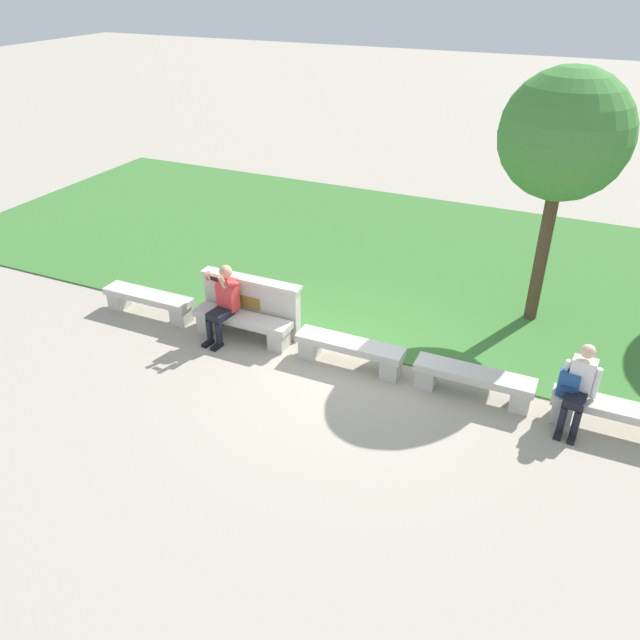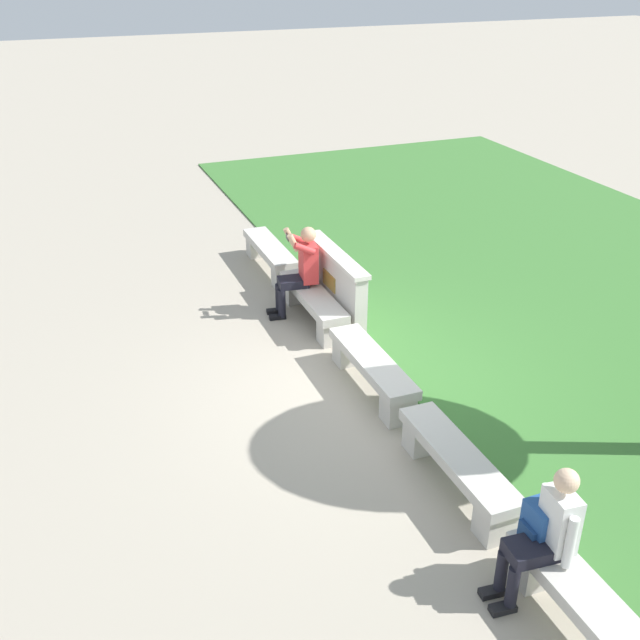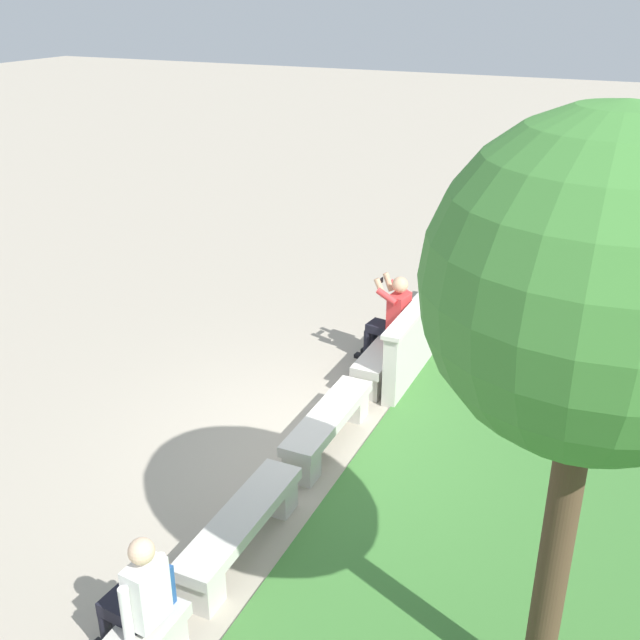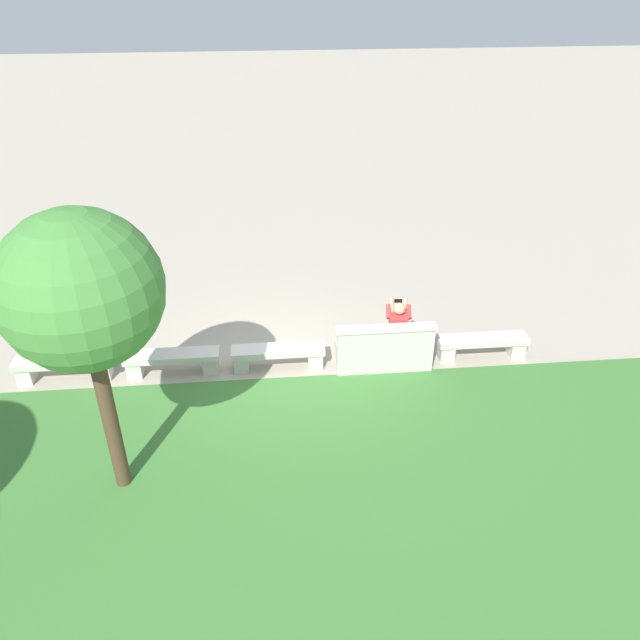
# 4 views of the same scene
# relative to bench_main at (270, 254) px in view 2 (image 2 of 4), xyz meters

# --- Properties ---
(ground_plane) EXTENTS (80.00, 80.00, 0.00)m
(ground_plane) POSITION_rel_bench_main_xyz_m (3.97, 0.00, -0.29)
(ground_plane) COLOR #A89E8C
(bench_main) EXTENTS (1.77, 0.40, 0.45)m
(bench_main) POSITION_rel_bench_main_xyz_m (0.00, 0.00, 0.00)
(bench_main) COLOR beige
(bench_main) RESTS_ON ground
(bench_near) EXTENTS (1.77, 0.40, 0.45)m
(bench_near) POSITION_rel_bench_main_xyz_m (1.99, 0.00, 0.00)
(bench_near) COLOR beige
(bench_near) RESTS_ON ground
(bench_mid) EXTENTS (1.77, 0.40, 0.45)m
(bench_mid) POSITION_rel_bench_main_xyz_m (3.97, 0.00, 0.00)
(bench_mid) COLOR beige
(bench_mid) RESTS_ON ground
(bench_far) EXTENTS (1.77, 0.40, 0.45)m
(bench_far) POSITION_rel_bench_main_xyz_m (5.96, 0.00, 0.00)
(bench_far) COLOR beige
(bench_far) RESTS_ON ground
(bench_end) EXTENTS (1.77, 0.40, 0.45)m
(bench_end) POSITION_rel_bench_main_xyz_m (7.94, 0.00, 0.00)
(bench_end) COLOR beige
(bench_end) RESTS_ON ground
(backrest_wall_with_plaque) EXTENTS (1.86, 0.24, 1.01)m
(backrest_wall_with_plaque) POSITION_rel_bench_main_xyz_m (1.99, 0.34, 0.22)
(backrest_wall_with_plaque) COLOR beige
(backrest_wall_with_plaque) RESTS_ON ground
(person_photographer) EXTENTS (0.50, 0.75, 1.32)m
(person_photographer) POSITION_rel_bench_main_xyz_m (1.69, -0.08, 0.44)
(person_photographer) COLOR black
(person_photographer) RESTS_ON ground
(person_distant) EXTENTS (0.48, 0.69, 1.26)m
(person_distant) POSITION_rel_bench_main_xyz_m (7.37, -0.07, 0.38)
(person_distant) COLOR black
(person_distant) RESTS_ON ground
(backpack) EXTENTS (0.28, 0.24, 0.43)m
(backpack) POSITION_rel_bench_main_xyz_m (7.24, -0.02, 0.33)
(backpack) COLOR #234C8C
(backpack) RESTS_ON bench_end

